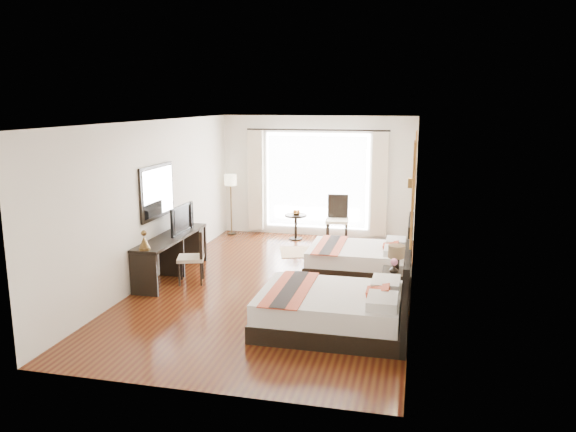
% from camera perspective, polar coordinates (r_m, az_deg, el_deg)
% --- Properties ---
extents(floor, '(4.50, 7.50, 0.01)m').
position_cam_1_polar(floor, '(9.81, -1.02, -7.00)').
color(floor, '#39130A').
rests_on(floor, ground).
extents(ceiling, '(4.50, 7.50, 0.02)m').
position_cam_1_polar(ceiling, '(9.30, -1.08, 9.54)').
color(ceiling, white).
rests_on(ceiling, wall_headboard).
extents(wall_headboard, '(0.01, 7.50, 2.80)m').
position_cam_1_polar(wall_headboard, '(9.18, 12.67, 0.48)').
color(wall_headboard, silver).
rests_on(wall_headboard, floor).
extents(wall_desk, '(0.01, 7.50, 2.80)m').
position_cam_1_polar(wall_desk, '(10.23, -13.34, 1.58)').
color(wall_desk, silver).
rests_on(wall_desk, floor).
extents(wall_window, '(4.50, 0.01, 2.80)m').
position_cam_1_polar(wall_window, '(13.08, 2.98, 4.01)').
color(wall_window, silver).
rests_on(wall_window, floor).
extents(wall_entry, '(4.50, 0.01, 2.80)m').
position_cam_1_polar(wall_entry, '(6.00, -9.88, -5.31)').
color(wall_entry, silver).
rests_on(wall_entry, floor).
extents(window_glass, '(2.40, 0.02, 2.20)m').
position_cam_1_polar(window_glass, '(13.07, 2.96, 3.57)').
color(window_glass, white).
rests_on(window_glass, wall_window).
extents(sheer_curtain, '(2.30, 0.02, 2.10)m').
position_cam_1_polar(sheer_curtain, '(13.02, 2.91, 3.54)').
color(sheer_curtain, white).
rests_on(sheer_curtain, wall_window).
extents(drape_left, '(0.35, 0.14, 2.35)m').
position_cam_1_polar(drape_left, '(13.31, -3.28, 3.63)').
color(drape_left, beige).
rests_on(drape_left, floor).
extents(drape_right, '(0.35, 0.14, 2.35)m').
position_cam_1_polar(drape_right, '(12.80, 9.29, 3.17)').
color(drape_right, beige).
rests_on(drape_right, floor).
extents(art_panel_near, '(0.03, 0.50, 1.35)m').
position_cam_1_polar(art_panel_near, '(7.41, 12.58, 2.20)').
color(art_panel_near, '#973D16').
rests_on(art_panel_near, wall_headboard).
extents(art_panel_far, '(0.03, 0.50, 1.35)m').
position_cam_1_polar(art_panel_far, '(10.11, 12.80, 4.64)').
color(art_panel_far, '#973D16').
rests_on(art_panel_far, wall_headboard).
extents(wall_sconce, '(0.10, 0.14, 0.14)m').
position_cam_1_polar(wall_sconce, '(8.63, 12.42, 3.30)').
color(wall_sconce, '#49361A').
rests_on(wall_sconce, wall_headboard).
extents(mirror_frame, '(0.04, 1.25, 0.95)m').
position_cam_1_polar(mirror_frame, '(10.23, -13.17, 2.44)').
color(mirror_frame, black).
rests_on(mirror_frame, wall_desk).
extents(mirror_glass, '(0.01, 1.12, 0.82)m').
position_cam_1_polar(mirror_glass, '(10.22, -13.04, 2.44)').
color(mirror_glass, white).
rests_on(mirror_glass, mirror_frame).
extents(bed_near, '(2.07, 1.61, 1.16)m').
position_cam_1_polar(bed_near, '(7.91, 5.00, -9.36)').
color(bed_near, black).
rests_on(bed_near, floor).
extents(bed_far, '(1.89, 1.47, 1.06)m').
position_cam_1_polar(bed_far, '(10.48, 7.61, -4.27)').
color(bed_far, black).
rests_on(bed_far, floor).
extents(nightstand, '(0.45, 0.56, 0.53)m').
position_cam_1_polar(nightstand, '(9.01, 10.93, -7.11)').
color(nightstand, black).
rests_on(nightstand, floor).
extents(table_lamp, '(0.26, 0.26, 0.42)m').
position_cam_1_polar(table_lamp, '(8.96, 10.95, -3.77)').
color(table_lamp, black).
rests_on(table_lamp, nightstand).
extents(vase, '(0.17, 0.17, 0.14)m').
position_cam_1_polar(vase, '(8.75, 10.70, -5.61)').
color(vase, black).
rests_on(vase, nightstand).
extents(console_desk, '(0.50, 2.20, 0.76)m').
position_cam_1_polar(console_desk, '(10.38, -11.73, -4.00)').
color(console_desk, black).
rests_on(console_desk, floor).
extents(television, '(0.13, 0.90, 0.52)m').
position_cam_1_polar(television, '(10.46, -11.15, -0.27)').
color(television, black).
rests_on(television, console_desk).
extents(bronze_figurine, '(0.21, 0.21, 0.28)m').
position_cam_1_polar(bronze_figurine, '(9.38, -14.40, -2.51)').
color(bronze_figurine, '#49361A').
rests_on(bronze_figurine, console_desk).
extents(desk_chair, '(0.55, 0.55, 0.95)m').
position_cam_1_polar(desk_chair, '(9.97, -9.70, -5.09)').
color(desk_chair, '#B4AB8A').
rests_on(desk_chair, floor).
extents(floor_lamp, '(0.29, 0.29, 1.44)m').
position_cam_1_polar(floor_lamp, '(13.27, -5.85, 3.24)').
color(floor_lamp, black).
rests_on(floor_lamp, floor).
extents(side_table, '(0.50, 0.50, 0.58)m').
position_cam_1_polar(side_table, '(12.86, 0.80, -1.12)').
color(side_table, black).
rests_on(side_table, floor).
extents(fruit_bowl, '(0.21, 0.21, 0.05)m').
position_cam_1_polar(fruit_bowl, '(12.76, 0.86, 0.22)').
color(fruit_bowl, '#4C331B').
rests_on(fruit_bowl, side_table).
extents(window_chair, '(0.52, 0.52, 1.06)m').
position_cam_1_polar(window_chair, '(12.67, 5.00, -1.22)').
color(window_chair, '#B4AB8A').
rests_on(window_chair, floor).
extents(jute_rug, '(1.52, 1.23, 0.01)m').
position_cam_1_polar(jute_rug, '(11.85, 2.46, -3.66)').
color(jute_rug, tan).
rests_on(jute_rug, floor).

